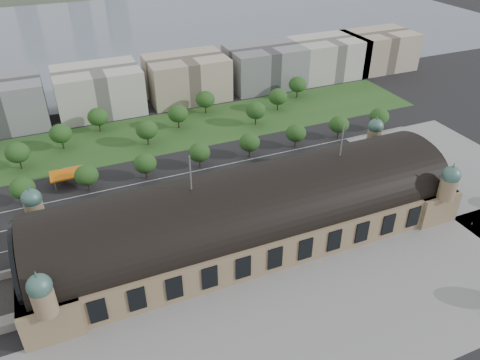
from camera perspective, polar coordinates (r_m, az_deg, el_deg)
name	(u,v)px	position (r m, az deg, el deg)	size (l,w,h in m)	color
ground	(249,237)	(168.00, 1.08, -6.93)	(900.00, 900.00, 0.00)	black
station	(249,214)	(161.70, 1.12, -4.11)	(150.00, 48.40, 44.30)	#887354
plaza_south	(342,317)	(144.65, 12.32, -15.95)	(190.00, 48.00, 0.12)	gray
plaza_east	(467,177)	(223.60, 25.94, 0.36)	(56.00, 100.00, 0.12)	gray
road_slab	(166,194)	(192.09, -9.05, -1.74)	(260.00, 26.00, 0.10)	black
grass_belt	(146,136)	(239.78, -11.42, 5.31)	(300.00, 45.00, 0.10)	#295220
petrol_station	(70,173)	(210.69, -20.02, 0.79)	(14.00, 13.00, 5.05)	#D4670C
lake	(106,32)	(433.12, -16.01, 16.90)	(700.00, 320.00, 0.08)	slate
office_3	(99,90)	(269.54, -16.85, 10.43)	(45.00, 32.00, 24.00)	beige
office_4	(187,78)	(278.52, -6.52, 12.30)	(45.00, 32.00, 24.00)	#BDAB94
office_5	(264,66)	(295.79, 3.00, 13.66)	(45.00, 32.00, 24.00)	gray
office_6	(327,57)	(317.33, 10.58, 14.47)	(45.00, 32.00, 24.00)	beige
office_7	(378,50)	(340.34, 16.46, 14.94)	(45.00, 32.00, 24.00)	#BDAB94
tree_row_2	(22,188)	(198.60, -25.00, -0.90)	(9.60, 9.60, 11.52)	#2D2116
tree_row_3	(86,175)	(197.89, -18.21, 0.55)	(9.60, 9.60, 11.52)	#2D2116
tree_row_4	(145,163)	(200.09, -11.48, 1.99)	(9.60, 9.60, 11.52)	#2D2116
tree_row_5	(199,153)	(205.09, -4.97, 3.36)	(9.60, 9.60, 11.52)	#2D2116
tree_row_6	(250,142)	(212.69, 1.17, 4.60)	(9.60, 9.60, 11.52)	#2D2116
tree_row_7	(296,133)	(222.64, 6.84, 5.70)	(9.60, 9.60, 11.52)	#2D2116
tree_row_8	(339,124)	(234.63, 11.99, 6.65)	(9.60, 9.60, 11.52)	#2D2116
tree_row_9	(379,116)	(248.36, 16.63, 7.45)	(9.60, 9.60, 11.52)	#2D2116
tree_belt_3	(17,153)	(224.81, -25.50, 3.03)	(10.40, 10.40, 12.48)	#2D2116
tree_belt_4	(61,133)	(234.87, -21.03, 5.32)	(10.40, 10.40, 12.48)	#2D2116
tree_belt_5	(98,117)	(246.57, -16.93, 7.38)	(10.40, 10.40, 12.48)	#2D2116
tree_belt_6	(147,130)	(227.26, -11.30, 6.03)	(10.40, 10.40, 12.48)	#2D2116
tree_belt_7	(178,114)	(241.73, -7.57, 8.03)	(10.40, 10.40, 12.48)	#2D2116
tree_belt_8	(205,99)	(257.36, -4.25, 9.77)	(10.40, 10.40, 12.48)	#2D2116
tree_belt_9	(256,110)	(243.41, 1.93, 8.48)	(10.40, 10.40, 12.48)	#2D2116
tree_belt_10	(278,97)	(261.16, 4.65, 10.09)	(10.40, 10.40, 12.48)	#2D2116
tree_belt_11	(298,85)	(279.59, 7.04, 11.48)	(10.40, 10.40, 12.48)	#2D2116
traffic_car_2	(67,220)	(185.94, -20.30, -4.58)	(2.62, 5.68, 1.58)	black
traffic_car_4	(249,187)	(192.86, 1.10, -0.86)	(1.85, 4.61, 1.57)	#1B254E
traffic_car_5	(323,155)	(219.94, 10.03, 3.07)	(1.43, 4.10, 1.35)	#525459
parked_car_0	(69,243)	(174.86, -20.09, -7.17)	(1.49, 4.27, 1.41)	black
parked_car_1	(26,253)	(175.76, -24.65, -8.08)	(2.73, 5.93, 1.65)	maroon
parked_car_2	(36,248)	(176.70, -23.63, -7.60)	(2.02, 4.97, 1.44)	#1A234A
parked_car_3	(60,245)	(174.93, -21.14, -7.37)	(1.88, 4.67, 1.59)	#54575B
parked_car_4	(121,223)	(178.53, -14.36, -5.14)	(1.40, 4.02, 1.33)	silver
parked_car_5	(103,234)	(174.92, -16.38, -6.38)	(2.23, 4.84, 1.35)	#9B9EA3
parked_car_6	(142,218)	(179.29, -11.84, -4.56)	(2.04, 5.01, 1.45)	black
bus_west	(186,199)	(185.42, -6.60, -2.35)	(2.50, 10.67, 2.97)	#D44621
bus_mid	(268,180)	(196.24, 3.43, 0.01)	(2.70, 11.56, 3.22)	beige
bus_east	(298,176)	(200.06, 7.04, 0.45)	(2.48, 10.62, 2.96)	silver
pedestrian_2	(472,224)	(192.70, 26.43, -4.78)	(0.74, 0.43, 1.52)	gray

